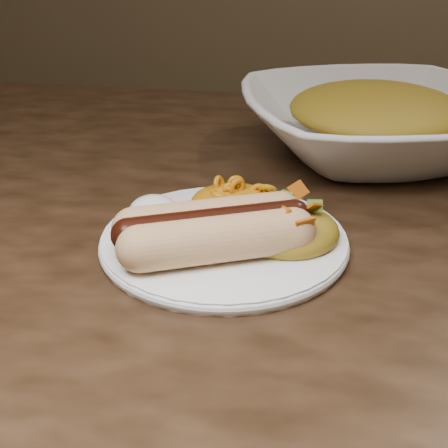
# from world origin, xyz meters

# --- Properties ---
(table) EXTENTS (1.60, 0.90, 0.75)m
(table) POSITION_xyz_m (0.00, 0.00, 0.66)
(table) COLOR #402919
(table) RESTS_ON floor
(plate) EXTENTS (0.20, 0.20, 0.01)m
(plate) POSITION_xyz_m (0.10, -0.03, 0.76)
(plate) COLOR white
(plate) RESTS_ON table
(hotdog) EXTENTS (0.13, 0.11, 0.04)m
(hotdog) POSITION_xyz_m (0.10, -0.05, 0.78)
(hotdog) COLOR #ECAA77
(hotdog) RESTS_ON plate
(mac_and_cheese) EXTENTS (0.08, 0.08, 0.03)m
(mac_and_cheese) POSITION_xyz_m (0.10, 0.03, 0.78)
(mac_and_cheese) COLOR orange
(mac_and_cheese) RESTS_ON plate
(sour_cream) EXTENTS (0.04, 0.04, 0.03)m
(sour_cream) POSITION_xyz_m (0.04, -0.01, 0.77)
(sour_cream) COLOR white
(sour_cream) RESTS_ON plate
(taco_salad) EXTENTS (0.09, 0.08, 0.04)m
(taco_salad) POSITION_xyz_m (0.15, -0.02, 0.78)
(taco_salad) COLOR #AC4A01
(taco_salad) RESTS_ON plate
(serving_bowl) EXTENTS (0.36, 0.36, 0.07)m
(serving_bowl) POSITION_xyz_m (0.23, 0.21, 0.79)
(serving_bowl) COLOR white
(serving_bowl) RESTS_ON table
(bowl_filling) EXTENTS (0.24, 0.24, 0.05)m
(bowl_filling) POSITION_xyz_m (0.23, 0.21, 0.80)
(bowl_filling) COLOR #AC4A01
(bowl_filling) RESTS_ON serving_bowl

